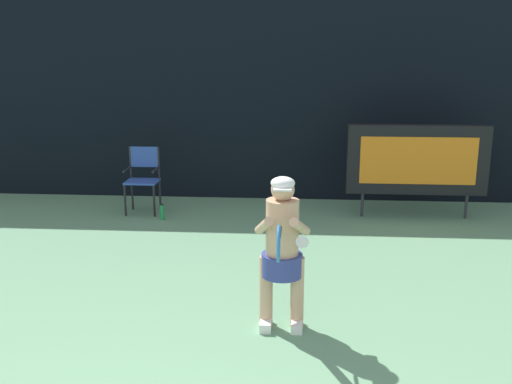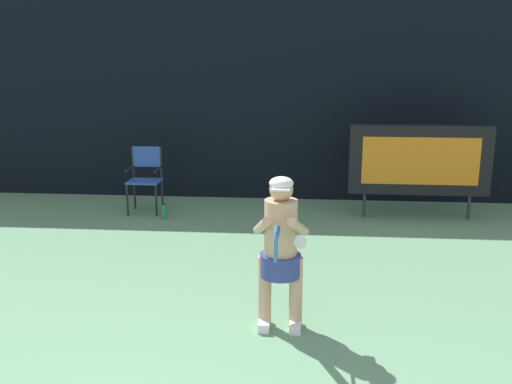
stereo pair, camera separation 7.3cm
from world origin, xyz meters
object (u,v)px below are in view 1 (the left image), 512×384
umpire_chair (143,176)px  tennis_racket (279,243)px  scoreboard (417,160)px  water_bottle (162,212)px  tennis_player (282,247)px

umpire_chair → tennis_racket: bearing=-62.3°
scoreboard → water_bottle: size_ratio=8.30×
water_bottle → tennis_player: (2.01, -3.51, 0.70)m
tennis_racket → tennis_player: bearing=96.7°
scoreboard → tennis_racket: 4.98m
scoreboard → umpire_chair: bearing=179.9°
umpire_chair → tennis_racket: (2.39, -4.56, 0.45)m
water_bottle → scoreboard: bearing=6.0°
scoreboard → tennis_racket: bearing=-114.1°
scoreboard → water_bottle: bearing=-174.0°
umpire_chair → tennis_player: (2.41, -3.94, 0.20)m
tennis_racket → umpire_chair: bearing=125.7°
scoreboard → umpire_chair: scoreboard is taller
scoreboard → water_bottle: scoreboard is taller
water_bottle → tennis_racket: (1.99, -4.12, 0.95)m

